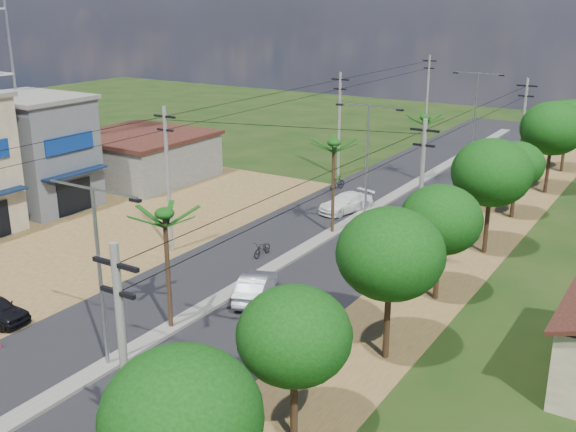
% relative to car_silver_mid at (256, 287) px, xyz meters
% --- Properties ---
extents(ground, '(160.00, 160.00, 0.00)m').
position_rel_car_silver_mid_xyz_m(ground, '(-1.50, -8.88, -0.69)').
color(ground, black).
rests_on(ground, ground).
extents(road, '(12.00, 110.00, 0.04)m').
position_rel_car_silver_mid_xyz_m(road, '(-1.50, 6.12, -0.67)').
color(road, black).
rests_on(road, ground).
extents(median, '(1.00, 90.00, 0.18)m').
position_rel_car_silver_mid_xyz_m(median, '(-1.50, 9.12, -0.60)').
color(median, '#605E56').
rests_on(median, ground).
extents(dirt_lot_west, '(18.00, 46.00, 0.04)m').
position_rel_car_silver_mid_xyz_m(dirt_lot_west, '(-16.50, -0.88, -0.67)').
color(dirt_lot_west, brown).
rests_on(dirt_lot_west, ground).
extents(dirt_shoulder_east, '(5.00, 90.00, 0.03)m').
position_rel_car_silver_mid_xyz_m(dirt_shoulder_east, '(7.00, 6.12, -0.68)').
color(dirt_shoulder_east, brown).
rests_on(dirt_shoulder_east, ground).
extents(shophouse_grey, '(9.00, 6.40, 8.30)m').
position_rel_car_silver_mid_xyz_m(shophouse_grey, '(-23.48, 5.12, 3.47)').
color(shophouse_grey, '#52555A').
rests_on(shophouse_grey, ground).
extents(low_shed, '(10.40, 10.40, 3.95)m').
position_rel_car_silver_mid_xyz_m(low_shed, '(-22.50, 15.12, 1.27)').
color(low_shed, '#605E56').
rests_on(low_shed, ground).
extents(tree_east_a, '(4.40, 4.40, 6.37)m').
position_rel_car_silver_mid_xyz_m(tree_east_a, '(8.00, -14.88, 3.80)').
color(tree_east_a, black).
rests_on(tree_east_a, ground).
extents(tree_east_b, '(4.00, 4.00, 5.83)m').
position_rel_car_silver_mid_xyz_m(tree_east_b, '(7.80, -8.88, 3.42)').
color(tree_east_b, black).
rests_on(tree_east_b, ground).
extents(tree_east_c, '(4.60, 4.60, 6.83)m').
position_rel_car_silver_mid_xyz_m(tree_east_c, '(8.20, -1.88, 4.17)').
color(tree_east_c, black).
rests_on(tree_east_c, ground).
extents(tree_east_d, '(4.20, 4.20, 6.13)m').
position_rel_car_silver_mid_xyz_m(tree_east_d, '(7.90, 5.12, 3.65)').
color(tree_east_d, black).
rests_on(tree_east_d, ground).
extents(tree_east_e, '(4.80, 4.80, 7.14)m').
position_rel_car_silver_mid_xyz_m(tree_east_e, '(8.10, 13.12, 4.40)').
color(tree_east_e, black).
rests_on(tree_east_e, ground).
extents(tree_east_f, '(3.80, 3.80, 5.52)m').
position_rel_car_silver_mid_xyz_m(tree_east_f, '(7.70, 21.12, 3.20)').
color(tree_east_f, black).
rests_on(tree_east_f, ground).
extents(tree_east_g, '(5.00, 5.00, 7.38)m').
position_rel_car_silver_mid_xyz_m(tree_east_g, '(8.30, 29.12, 4.55)').
color(tree_east_g, black).
rests_on(tree_east_g, ground).
extents(tree_east_h, '(4.40, 4.40, 6.52)m').
position_rel_car_silver_mid_xyz_m(tree_east_h, '(8.00, 37.12, 3.95)').
color(tree_east_h, black).
rests_on(tree_east_h, ground).
extents(palm_median_near, '(2.00, 2.00, 6.15)m').
position_rel_car_silver_mid_xyz_m(palm_median_near, '(-1.50, -4.88, 4.84)').
color(palm_median_near, black).
rests_on(palm_median_near, ground).
extents(palm_median_mid, '(2.00, 2.00, 6.55)m').
position_rel_car_silver_mid_xyz_m(palm_median_mid, '(-1.50, 11.12, 5.21)').
color(palm_median_mid, black).
rests_on(palm_median_mid, ground).
extents(palm_median_far, '(2.00, 2.00, 5.85)m').
position_rel_car_silver_mid_xyz_m(palm_median_far, '(-1.50, 27.12, 4.57)').
color(palm_median_far, black).
rests_on(palm_median_far, ground).
extents(streetlight_near, '(5.10, 0.18, 8.00)m').
position_rel_car_silver_mid_xyz_m(streetlight_near, '(-1.50, -8.88, 4.09)').
color(streetlight_near, gray).
rests_on(streetlight_near, ground).
extents(streetlight_mid, '(5.10, 0.18, 8.00)m').
position_rel_car_silver_mid_xyz_m(streetlight_mid, '(-1.50, 16.12, 4.09)').
color(streetlight_mid, gray).
rests_on(streetlight_mid, ground).
extents(streetlight_far, '(5.10, 0.18, 8.00)m').
position_rel_car_silver_mid_xyz_m(streetlight_far, '(-1.50, 41.12, 4.09)').
color(streetlight_far, gray).
rests_on(streetlight_far, ground).
extents(utility_pole_w_b, '(1.60, 0.24, 9.00)m').
position_rel_car_silver_mid_xyz_m(utility_pole_w_b, '(-8.50, 3.12, 4.07)').
color(utility_pole_w_b, '#605E56').
rests_on(utility_pole_w_b, ground).
extents(utility_pole_w_c, '(1.60, 0.24, 9.00)m').
position_rel_car_silver_mid_xyz_m(utility_pole_w_c, '(-8.50, 25.12, 4.07)').
color(utility_pole_w_c, '#605E56').
rests_on(utility_pole_w_c, ground).
extents(utility_pole_w_d, '(1.60, 0.24, 9.00)m').
position_rel_car_silver_mid_xyz_m(utility_pole_w_d, '(-8.50, 46.12, 4.07)').
color(utility_pole_w_d, '#605E56').
rests_on(utility_pole_w_d, ground).
extents(utility_pole_e_a, '(1.60, 0.24, 9.00)m').
position_rel_car_silver_mid_xyz_m(utility_pole_e_a, '(6.00, -14.88, 4.07)').
color(utility_pole_e_a, '#605E56').
rests_on(utility_pole_e_a, ground).
extents(utility_pole_e_b, '(1.60, 0.24, 9.00)m').
position_rel_car_silver_mid_xyz_m(utility_pole_e_b, '(6.00, 7.12, 4.07)').
color(utility_pole_e_b, '#605E56').
rests_on(utility_pole_e_b, ground).
extents(utility_pole_e_c, '(1.60, 0.24, 9.00)m').
position_rel_car_silver_mid_xyz_m(utility_pole_e_c, '(6.00, 29.12, 4.07)').
color(utility_pole_e_c, '#605E56').
rests_on(utility_pole_e_c, ground).
extents(car_silver_mid, '(2.87, 4.44, 1.38)m').
position_rel_car_silver_mid_xyz_m(car_silver_mid, '(0.00, 0.00, 0.00)').
color(car_silver_mid, '#A2A3AA').
rests_on(car_silver_mid, ground).
extents(car_white_far, '(3.13, 4.93, 1.33)m').
position_rel_car_silver_mid_xyz_m(car_white_far, '(-3.00, 15.95, -0.03)').
color(car_white_far, silver).
rests_on(car_white_far, ground).
extents(moto_rider_east, '(0.91, 1.66, 0.83)m').
position_rel_car_silver_mid_xyz_m(moto_rider_east, '(3.22, -8.94, -0.28)').
color(moto_rider_east, black).
rests_on(moto_rider_east, ground).
extents(moto_rider_west_a, '(0.71, 1.81, 0.94)m').
position_rel_car_silver_mid_xyz_m(moto_rider_west_a, '(-3.17, 5.30, -0.22)').
color(moto_rider_west_a, black).
rests_on(moto_rider_west_a, ground).
extents(moto_rider_west_b, '(0.83, 1.90, 1.10)m').
position_rel_car_silver_mid_xyz_m(moto_rider_west_b, '(-6.30, 20.84, -0.14)').
color(moto_rider_west_b, black).
rests_on(moto_rider_west_b, ground).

